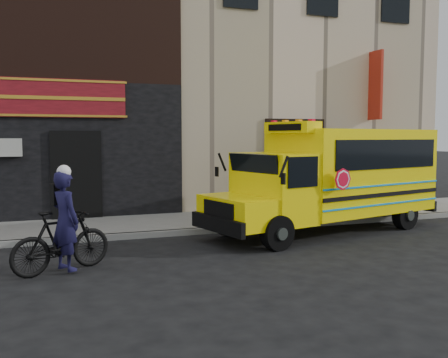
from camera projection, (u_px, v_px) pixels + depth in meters
name	position (u px, v px, depth m)	size (l,w,h in m)	color
ground	(247.00, 255.00, 10.76)	(120.00, 120.00, 0.00)	black
curb	(210.00, 230.00, 13.19)	(40.00, 0.20, 0.15)	gray
sidewalk	(194.00, 221.00, 14.60)	(40.00, 3.00, 0.15)	#64635D
building	(148.00, 47.00, 20.03)	(20.00, 10.70, 12.00)	beige
school_bus	(335.00, 175.00, 13.45)	(7.21, 3.78, 2.92)	black
sign_pole	(357.00, 169.00, 15.28)	(0.06, 0.24, 2.78)	#3C433E
bicycle	(62.00, 241.00, 9.37)	(0.55, 1.96, 1.18)	black
cyclist	(65.00, 223.00, 9.32)	(0.68, 0.45, 1.87)	#141134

